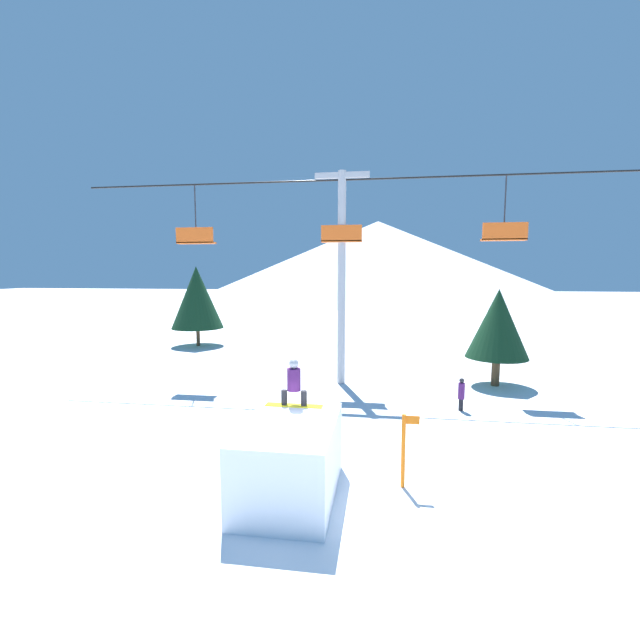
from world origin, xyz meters
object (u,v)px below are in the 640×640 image
snow_ramp (290,459)px  trail_marker (404,449)px  snowboarder (294,383)px  pine_tree_near (498,324)px  distant_skier (461,393)px

snow_ramp → trail_marker: (2.58, 0.78, 0.08)m
snow_ramp → snowboarder: size_ratio=2.23×
snow_ramp → pine_tree_near: pine_tree_near is taller
distant_skier → trail_marker: bearing=-111.3°
snow_ramp → pine_tree_near: bearing=56.5°
trail_marker → snow_ramp: bearing=-163.2°
snowboarder → snow_ramp: bearing=-82.9°
snow_ramp → distant_skier: snow_ramp is taller
snow_ramp → trail_marker: size_ratio=1.81×
snow_ramp → snowboarder: snowboarder is taller
pine_tree_near → distant_skier: size_ratio=3.55×
trail_marker → distant_skier: trail_marker is taller
trail_marker → distant_skier: size_ratio=1.45×
snowboarder → trail_marker: bearing=-7.7°
distant_skier → snowboarder: bearing=-131.8°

